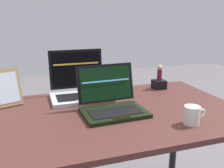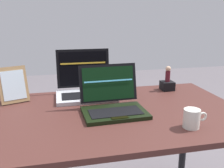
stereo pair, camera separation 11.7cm
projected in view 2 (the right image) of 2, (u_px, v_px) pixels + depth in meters
desk at (98, 128)px, 1.27m from camera, size 1.45×0.80×0.73m
laptop_front at (113, 103)px, 1.25m from camera, size 0.31×0.27×0.22m
laptop_rear at (85, 87)px, 1.49m from camera, size 0.34×0.27×0.26m
photo_frame at (13, 85)px, 1.38m from camera, size 0.16×0.11×0.20m
figurine_stand at (167, 86)px, 1.62m from camera, size 0.08×0.08×0.05m
figurine at (168, 73)px, 1.60m from camera, size 0.03×0.03×0.10m
coffee_mug at (192, 118)px, 1.08m from camera, size 0.11×0.07×0.08m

